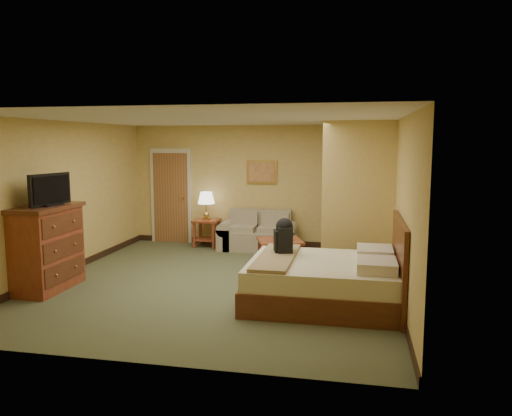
% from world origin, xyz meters
% --- Properties ---
extents(floor, '(6.00, 6.00, 0.00)m').
position_xyz_m(floor, '(0.00, 0.00, 0.00)').
color(floor, '#4C5235').
rests_on(floor, ground).
extents(ceiling, '(6.00, 6.00, 0.00)m').
position_xyz_m(ceiling, '(0.00, 0.00, 2.60)').
color(ceiling, white).
rests_on(ceiling, back_wall).
extents(back_wall, '(5.50, 0.02, 2.60)m').
position_xyz_m(back_wall, '(0.00, 3.00, 1.30)').
color(back_wall, tan).
rests_on(back_wall, floor).
extents(left_wall, '(0.02, 6.00, 2.60)m').
position_xyz_m(left_wall, '(-2.75, 0.00, 1.30)').
color(left_wall, tan).
rests_on(left_wall, floor).
extents(right_wall, '(0.02, 6.00, 2.60)m').
position_xyz_m(right_wall, '(2.75, 0.00, 1.30)').
color(right_wall, tan).
rests_on(right_wall, floor).
extents(partition, '(1.20, 0.15, 2.60)m').
position_xyz_m(partition, '(2.15, 0.93, 1.30)').
color(partition, tan).
rests_on(partition, floor).
extents(door, '(0.94, 0.16, 2.10)m').
position_xyz_m(door, '(-1.95, 2.96, 1.03)').
color(door, beige).
rests_on(door, floor).
extents(baseboard, '(5.50, 0.02, 0.12)m').
position_xyz_m(baseboard, '(0.00, 2.99, 0.06)').
color(baseboard, black).
rests_on(baseboard, floor).
extents(loveseat, '(1.62, 0.75, 0.82)m').
position_xyz_m(loveseat, '(0.12, 2.57, 0.27)').
color(loveseat, gray).
rests_on(loveseat, floor).
extents(side_table, '(0.53, 0.53, 0.59)m').
position_xyz_m(side_table, '(-1.03, 2.65, 0.39)').
color(side_table, maroon).
rests_on(side_table, floor).
extents(table_lamp, '(0.36, 0.36, 0.60)m').
position_xyz_m(table_lamp, '(-1.03, 2.65, 1.04)').
color(table_lamp, '#B69042').
rests_on(table_lamp, side_table).
extents(coffee_table, '(0.98, 0.98, 0.49)m').
position_xyz_m(coffee_table, '(0.78, 1.26, 0.35)').
color(coffee_table, maroon).
rests_on(coffee_table, floor).
extents(wall_picture, '(0.66, 0.04, 0.51)m').
position_xyz_m(wall_picture, '(0.12, 2.97, 1.60)').
color(wall_picture, '#B78E3F').
rests_on(wall_picture, back_wall).
extents(dresser, '(0.64, 1.22, 1.30)m').
position_xyz_m(dresser, '(-2.48, -0.87, 0.66)').
color(dresser, maroon).
rests_on(dresser, floor).
extents(tv, '(0.25, 0.79, 0.49)m').
position_xyz_m(tv, '(-2.38, -0.87, 1.53)').
color(tv, black).
rests_on(tv, dresser).
extents(bed, '(2.22, 1.89, 1.22)m').
position_xyz_m(bed, '(1.81, -0.68, 0.33)').
color(bed, '#4B2111').
rests_on(bed, floor).
extents(backpack, '(0.29, 0.36, 0.55)m').
position_xyz_m(backpack, '(1.10, -0.40, 0.89)').
color(backpack, black).
rests_on(backpack, bed).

